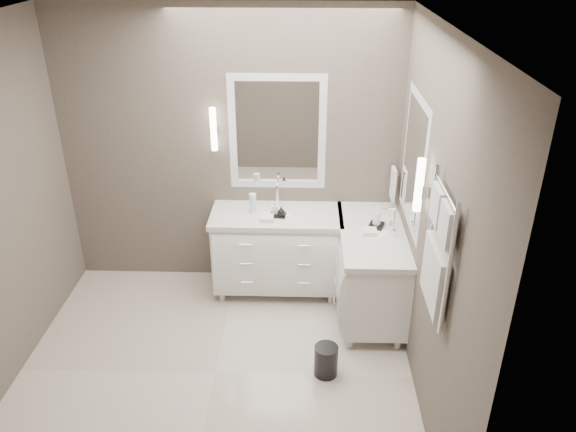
{
  "coord_description": "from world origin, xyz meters",
  "views": [
    {
      "loc": [
        0.7,
        -3.46,
        3.22
      ],
      "look_at": [
        0.57,
        0.7,
        1.09
      ],
      "focal_mm": 35.0,
      "sensor_mm": 36.0,
      "label": 1
    }
  ],
  "objects_px": {
    "towel_ladder": "(437,255)",
    "waste_bin": "(326,360)",
    "vanity_right": "(371,266)",
    "vanity_back": "(277,247)"
  },
  "relations": [
    {
      "from": "vanity_back",
      "to": "towel_ladder",
      "type": "xyz_separation_m",
      "value": [
        1.1,
        -1.63,
        0.91
      ]
    },
    {
      "from": "vanity_right",
      "to": "waste_bin",
      "type": "xyz_separation_m",
      "value": [
        -0.43,
        -0.87,
        -0.35
      ]
    },
    {
      "from": "towel_ladder",
      "to": "waste_bin",
      "type": "xyz_separation_m",
      "value": [
        -0.65,
        0.43,
        -1.26
      ]
    },
    {
      "from": "towel_ladder",
      "to": "waste_bin",
      "type": "bearing_deg",
      "value": 146.57
    },
    {
      "from": "waste_bin",
      "to": "vanity_right",
      "type": "bearing_deg",
      "value": 63.98
    },
    {
      "from": "vanity_right",
      "to": "towel_ladder",
      "type": "distance_m",
      "value": 1.6
    },
    {
      "from": "vanity_back",
      "to": "towel_ladder",
      "type": "relative_size",
      "value": 1.38
    },
    {
      "from": "vanity_right",
      "to": "towel_ladder",
      "type": "height_order",
      "value": "towel_ladder"
    },
    {
      "from": "towel_ladder",
      "to": "waste_bin",
      "type": "distance_m",
      "value": 1.48
    },
    {
      "from": "vanity_back",
      "to": "vanity_right",
      "type": "height_order",
      "value": "same"
    }
  ]
}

